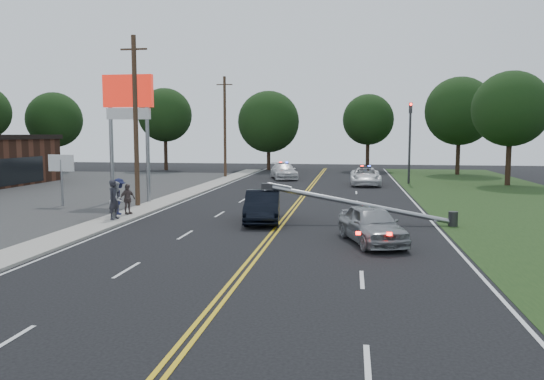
% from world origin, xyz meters
% --- Properties ---
extents(ground, '(120.00, 120.00, 0.00)m').
position_xyz_m(ground, '(0.00, 0.00, 0.00)').
color(ground, black).
rests_on(ground, ground).
extents(sidewalk, '(1.80, 70.00, 0.12)m').
position_xyz_m(sidewalk, '(-8.40, 10.00, 0.06)').
color(sidewalk, '#A19C92').
rests_on(sidewalk, ground).
extents(centerline_yellow, '(0.36, 80.00, 0.00)m').
position_xyz_m(centerline_yellow, '(0.00, 10.00, 0.01)').
color(centerline_yellow, gold).
rests_on(centerline_yellow, ground).
extents(pylon_sign, '(3.20, 0.35, 8.00)m').
position_xyz_m(pylon_sign, '(-10.50, 14.00, 6.00)').
color(pylon_sign, gray).
rests_on(pylon_sign, ground).
extents(small_sign, '(1.60, 0.14, 3.10)m').
position_xyz_m(small_sign, '(-14.00, 12.00, 2.33)').
color(small_sign, gray).
rests_on(small_sign, ground).
extents(traffic_signal, '(0.28, 0.41, 7.05)m').
position_xyz_m(traffic_signal, '(8.30, 30.00, 4.21)').
color(traffic_signal, '#2D2D30').
rests_on(traffic_signal, ground).
extents(fallen_streetlight, '(9.36, 0.44, 1.91)m').
position_xyz_m(fallen_streetlight, '(4.19, 8.00, 0.92)').
color(fallen_streetlight, '#2D2D30').
rests_on(fallen_streetlight, ground).
extents(utility_pole_mid, '(1.60, 0.28, 10.00)m').
position_xyz_m(utility_pole_mid, '(-9.20, 12.00, 5.08)').
color(utility_pole_mid, '#382619').
rests_on(utility_pole_mid, ground).
extents(utility_pole_far, '(1.60, 0.28, 10.00)m').
position_xyz_m(utility_pole_far, '(-9.20, 34.00, 5.08)').
color(utility_pole_far, '#382619').
rests_on(utility_pole_far, ground).
extents(tree_4, '(6.28, 6.28, 9.14)m').
position_xyz_m(tree_4, '(-30.62, 39.34, 5.98)').
color(tree_4, black).
rests_on(tree_4, ground).
extents(tree_5, '(6.44, 6.44, 9.86)m').
position_xyz_m(tree_5, '(-19.02, 44.03, 6.63)').
color(tree_5, black).
rests_on(tree_5, ground).
extents(tree_6, '(7.40, 7.40, 9.53)m').
position_xyz_m(tree_6, '(-6.68, 45.92, 5.82)').
color(tree_6, black).
rests_on(tree_6, ground).
extents(tree_7, '(6.00, 6.00, 9.06)m').
position_xyz_m(tree_7, '(5.16, 46.44, 6.05)').
color(tree_7, black).
rests_on(tree_7, ground).
extents(tree_8, '(7.28, 7.28, 10.43)m').
position_xyz_m(tree_8, '(14.61, 41.75, 6.78)').
color(tree_8, black).
rests_on(tree_8, ground).
extents(tree_9, '(6.32, 6.32, 9.62)m').
position_xyz_m(tree_9, '(16.45, 29.72, 6.44)').
color(tree_9, black).
rests_on(tree_9, ground).
extents(crashed_sedan, '(2.22, 4.89, 1.56)m').
position_xyz_m(crashed_sedan, '(-0.99, 7.93, 0.78)').
color(crashed_sedan, black).
rests_on(crashed_sedan, ground).
extents(waiting_sedan, '(3.04, 4.78, 1.52)m').
position_xyz_m(waiting_sedan, '(4.16, 3.47, 0.76)').
color(waiting_sedan, gray).
rests_on(waiting_sedan, ground).
extents(emergency_a, '(2.53, 5.42, 1.50)m').
position_xyz_m(emergency_a, '(4.50, 28.02, 0.75)').
color(emergency_a, white).
rests_on(emergency_a, ground).
extents(emergency_b, '(3.54, 5.68, 1.54)m').
position_xyz_m(emergency_b, '(-3.17, 33.06, 0.77)').
color(emergency_b, silver).
rests_on(emergency_b, ground).
extents(bystander_a, '(0.61, 0.80, 1.97)m').
position_xyz_m(bystander_a, '(-8.25, 6.86, 1.10)').
color(bystander_a, '#25252C').
rests_on(bystander_a, sidewalk).
extents(bystander_b, '(0.81, 0.98, 1.86)m').
position_xyz_m(bystander_b, '(-8.24, 7.12, 1.05)').
color(bystander_b, '#ABAAAF').
rests_on(bystander_b, sidewalk).
extents(bystander_c, '(1.12, 1.41, 1.91)m').
position_xyz_m(bystander_c, '(-8.72, 8.43, 1.08)').
color(bystander_c, '#191D40').
rests_on(bystander_c, sidewalk).
extents(bystander_d, '(0.80, 1.01, 1.60)m').
position_xyz_m(bystander_d, '(-8.33, 8.59, 0.92)').
color(bystander_d, '#5E4E4B').
rests_on(bystander_d, sidewalk).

